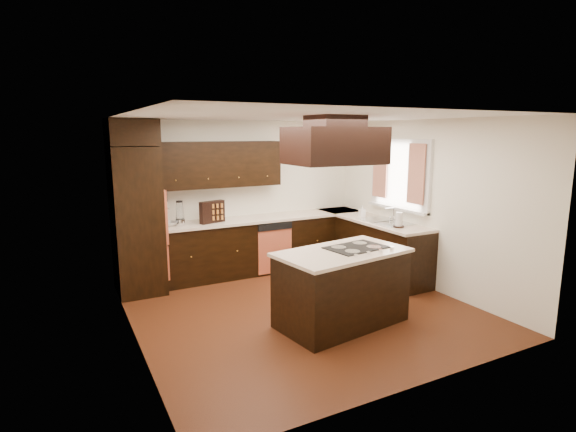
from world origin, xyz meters
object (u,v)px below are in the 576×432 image
at_px(island, 342,289).
at_px(spice_rack, 212,212).
at_px(range_hood, 335,146).
at_px(oven_column, 137,221).

distance_m(island, spice_rack, 2.57).
bearing_deg(range_hood, oven_column, 129.74).
height_order(oven_column, island, oven_column).
height_order(oven_column, range_hood, range_hood).
bearing_deg(island, spice_rack, 101.30).
distance_m(oven_column, island, 3.11).
relative_size(range_hood, spice_rack, 2.55).
bearing_deg(spice_rack, range_hood, -88.81).
height_order(oven_column, spice_rack, oven_column).
height_order(island, range_hood, range_hood).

